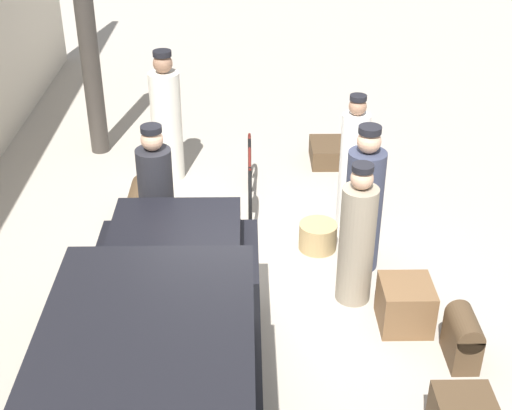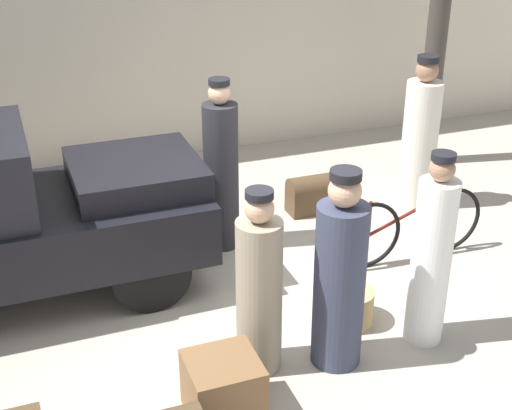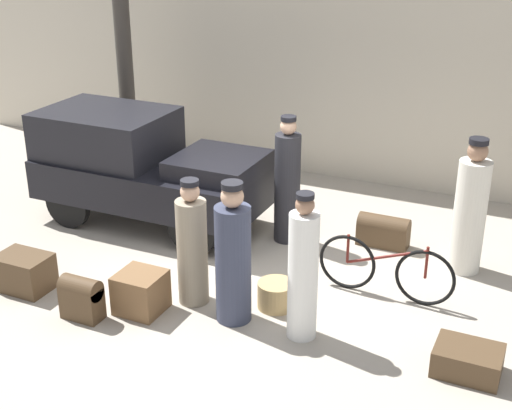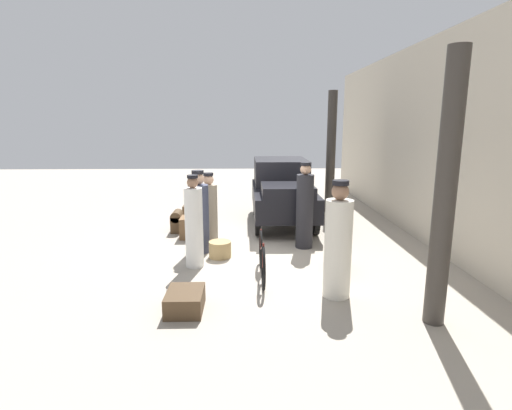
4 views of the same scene
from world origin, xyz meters
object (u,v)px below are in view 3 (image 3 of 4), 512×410
object	(u,v)px
trunk_umber_medium	(141,292)
trunk_barrel_dark	(81,297)
truck	(141,164)
bicycle	(385,269)
trunk_wicker_pale	(468,360)
suitcase_small_leather	(383,231)
conductor_in_dark_uniform	(303,272)
porter_carrying_trunk	(470,212)
porter_standing_middle	(233,259)
porter_with_bicycle	(287,185)
suitcase_black_upright	(24,272)
porter_lifting_near_truck	(192,248)
wicker_basket	(276,295)

from	to	relation	value
trunk_umber_medium	trunk_barrel_dark	xyz separation A→B (m)	(-0.54, -0.44, 0.04)
truck	bicycle	bearing A→B (deg)	-10.12
bicycle	trunk_wicker_pale	size ratio (longest dim) A/B	2.50
truck	suitcase_small_leather	bearing A→B (deg)	10.73
conductor_in_dark_uniform	trunk_barrel_dark	size ratio (longest dim) A/B	3.26
porter_carrying_trunk	porter_standing_middle	bearing A→B (deg)	-133.30
porter_with_bicycle	trunk_umber_medium	world-z (taller)	porter_with_bicycle
bicycle	trunk_barrel_dark	bearing A→B (deg)	-147.25
porter_standing_middle	porter_with_bicycle	world-z (taller)	porter_with_bicycle
bicycle	porter_with_bicycle	xyz separation A→B (m)	(-1.73, 0.99, 0.48)
porter_standing_middle	porter_with_bicycle	distance (m)	2.26
truck	suitcase_black_upright	xyz separation A→B (m)	(-0.20, -2.44, -0.68)
porter_carrying_trunk	porter_lifting_near_truck	bearing A→B (deg)	-142.23
porter_with_bicycle	suitcase_black_upright	xyz separation A→B (m)	(-2.46, -2.72, -0.63)
suitcase_black_upright	porter_with_bicycle	bearing A→B (deg)	47.89
wicker_basket	trunk_umber_medium	distance (m)	1.63
bicycle	trunk_wicker_pale	distance (m)	1.70
trunk_barrel_dark	porter_with_bicycle	bearing A→B (deg)	65.38
suitcase_black_upright	porter_lifting_near_truck	bearing A→B (deg)	16.94
trunk_barrel_dark	trunk_wicker_pale	xyz separation A→B (m)	(4.31, 0.82, -0.13)
wicker_basket	trunk_wicker_pale	world-z (taller)	wicker_basket
suitcase_small_leather	bicycle	bearing A→B (deg)	-73.96
porter_standing_middle	suitcase_small_leather	world-z (taller)	porter_standing_middle
trunk_barrel_dark	suitcase_small_leather	distance (m)	4.33
bicycle	porter_lifting_near_truck	xyz separation A→B (m)	(-2.10, -1.09, 0.35)
trunk_barrel_dark	suitcase_small_leather	bearing A→B (deg)	51.47
truck	porter_lifting_near_truck	size ratio (longest dim) A/B	2.17
truck	bicycle	distance (m)	4.09
bicycle	suitcase_small_leather	world-z (taller)	bicycle
trunk_wicker_pale	suitcase_small_leather	size ratio (longest dim) A/B	0.95
bicycle	conductor_in_dark_uniform	bearing A→B (deg)	-116.19
suitcase_small_leather	trunk_umber_medium	bearing A→B (deg)	-126.19
truck	porter_with_bicycle	size ratio (longest dim) A/B	1.86
porter_carrying_trunk	trunk_umber_medium	xyz separation A→B (m)	(-3.34, -2.69, -0.59)
wicker_basket	trunk_barrel_dark	xyz separation A→B (m)	(-1.98, -1.19, 0.12)
truck	wicker_basket	xyz separation A→B (m)	(2.87, -1.52, -0.75)
wicker_basket	suitcase_small_leather	world-z (taller)	suitcase_small_leather
bicycle	suitcase_small_leather	distance (m)	1.46
porter_with_bicycle	porter_carrying_trunk	xyz separation A→B (m)	(2.51, 0.14, -0.02)
porter_standing_middle	porter_lifting_near_truck	xyz separation A→B (m)	(-0.63, 0.16, -0.06)
suitcase_black_upright	trunk_wicker_pale	bearing A→B (deg)	5.94
porter_carrying_trunk	wicker_basket	bearing A→B (deg)	-134.42
conductor_in_dark_uniform	suitcase_small_leather	size ratio (longest dim) A/B	2.40
porter_with_bicycle	trunk_wicker_pale	world-z (taller)	porter_with_bicycle
porter_carrying_trunk	trunk_wicker_pale	distance (m)	2.45
suitcase_black_upright	trunk_wicker_pale	world-z (taller)	suitcase_black_upright
trunk_wicker_pale	porter_lifting_near_truck	bearing A→B (deg)	178.71
conductor_in_dark_uniform	suitcase_small_leather	world-z (taller)	conductor_in_dark_uniform
porter_with_bicycle	conductor_in_dark_uniform	bearing A→B (deg)	-63.49
truck	suitcase_small_leather	size ratio (longest dim) A/B	4.78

